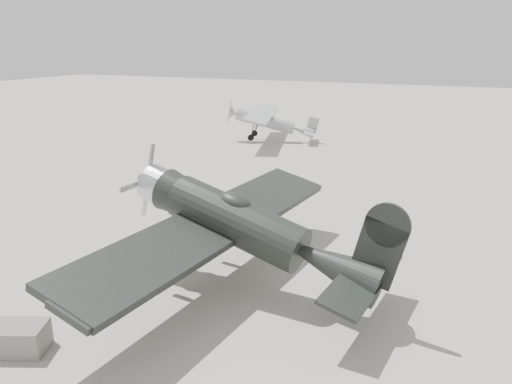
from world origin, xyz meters
TOP-DOWN VIEW (x-y plane):
  - ground at (0.00, 0.00)m, footprint 160.00×160.00m
  - lowwing_monoplane at (2.97, -4.52)m, footprint 9.02×12.63m
  - highwing_monoplane at (-5.88, 19.07)m, footprint 7.25×10.12m
  - equipment_block at (-1.18, -9.95)m, footprint 1.72×1.42m

SIDE VIEW (x-z plane):
  - ground at x=0.00m, z-range 0.00..0.00m
  - equipment_block at x=-1.18m, z-range 0.00..0.74m
  - highwing_monoplane at x=-5.88m, z-range 0.36..3.23m
  - lowwing_monoplane at x=2.97m, z-range 0.12..4.18m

